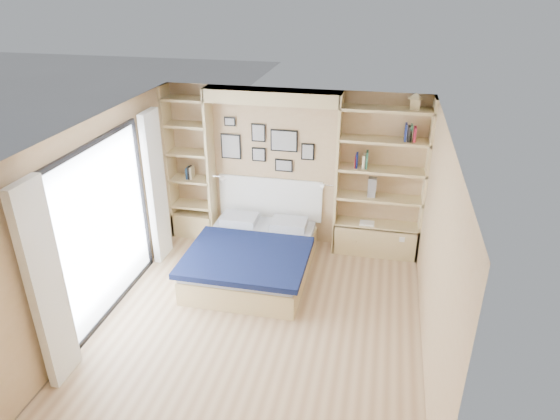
# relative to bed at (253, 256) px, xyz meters

# --- Properties ---
(ground) EXTENTS (4.50, 4.50, 0.00)m
(ground) POSITION_rel_bed_xyz_m (0.38, -1.12, -0.27)
(ground) COLOR tan
(ground) RESTS_ON ground
(room_shell) EXTENTS (4.50, 4.50, 4.50)m
(room_shell) POSITION_rel_bed_xyz_m (-0.01, 0.40, 0.81)
(room_shell) COLOR tan
(room_shell) RESTS_ON ground
(bed) EXTENTS (1.69, 2.16, 1.07)m
(bed) POSITION_rel_bed_xyz_m (0.00, 0.00, 0.00)
(bed) COLOR #D3BA7F
(bed) RESTS_ON ground
(photo_gallery) EXTENTS (1.48, 0.02, 0.82)m
(photo_gallery) POSITION_rel_bed_xyz_m (-0.08, 1.10, 1.33)
(photo_gallery) COLOR black
(photo_gallery) RESTS_ON ground
(reading_lamps) EXTENTS (1.92, 0.12, 0.15)m
(reading_lamps) POSITION_rel_bed_xyz_m (0.08, 0.88, 0.83)
(reading_lamps) COLOR silver
(reading_lamps) RESTS_ON ground
(shelf_decor) EXTENTS (3.51, 0.23, 2.03)m
(shelf_decor) POSITION_rel_bed_xyz_m (1.47, 0.95, 1.42)
(shelf_decor) COLOR #A51E1E
(shelf_decor) RESTS_ON ground
(deck) EXTENTS (3.20, 4.00, 0.05)m
(deck) POSITION_rel_bed_xyz_m (-3.22, -1.12, -0.27)
(deck) COLOR #6D6150
(deck) RESTS_ON ground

